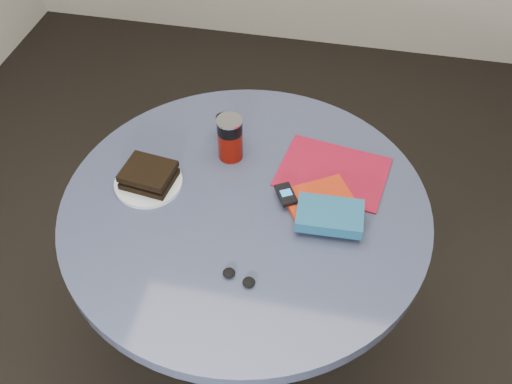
% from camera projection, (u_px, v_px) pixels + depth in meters
% --- Properties ---
extents(ground, '(4.00, 4.00, 0.00)m').
position_uv_depth(ground, '(248.00, 338.00, 2.09)').
color(ground, black).
rests_on(ground, ground).
extents(table, '(1.00, 1.00, 0.75)m').
position_uv_depth(table, '(246.00, 240.00, 1.66)').
color(table, black).
rests_on(table, ground).
extents(plate, '(0.23, 0.23, 0.01)m').
position_uv_depth(plate, '(149.00, 183.00, 1.58)').
color(plate, silver).
rests_on(plate, table).
extents(sandwich, '(0.15, 0.13, 0.05)m').
position_uv_depth(sandwich, '(149.00, 175.00, 1.56)').
color(sandwich, black).
rests_on(sandwich, plate).
extents(soda_can, '(0.10, 0.10, 0.14)m').
position_uv_depth(soda_can, '(230.00, 138.00, 1.61)').
color(soda_can, '#6B0E05').
rests_on(soda_can, table).
extents(pepper_grinder, '(0.05, 0.05, 0.08)m').
position_uv_depth(pepper_grinder, '(223.00, 127.00, 1.69)').
color(pepper_grinder, '#4B3520').
rests_on(pepper_grinder, table).
extents(magazine, '(0.33, 0.27, 0.01)m').
position_uv_depth(magazine, '(333.00, 172.00, 1.62)').
color(magazine, maroon).
rests_on(magazine, table).
extents(red_book, '(0.21, 0.19, 0.01)m').
position_uv_depth(red_book, '(318.00, 198.00, 1.53)').
color(red_book, '#AC270D').
rests_on(red_book, magazine).
extents(novel, '(0.17, 0.12, 0.03)m').
position_uv_depth(novel, '(330.00, 216.00, 1.46)').
color(novel, navy).
rests_on(novel, red_book).
extents(mp3_player, '(0.07, 0.09, 0.01)m').
position_uv_depth(mp3_player, '(286.00, 194.00, 1.53)').
color(mp3_player, black).
rests_on(mp3_player, red_book).
extents(headphones, '(0.09, 0.06, 0.02)m').
position_uv_depth(headphones, '(239.00, 278.00, 1.37)').
color(headphones, black).
rests_on(headphones, table).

